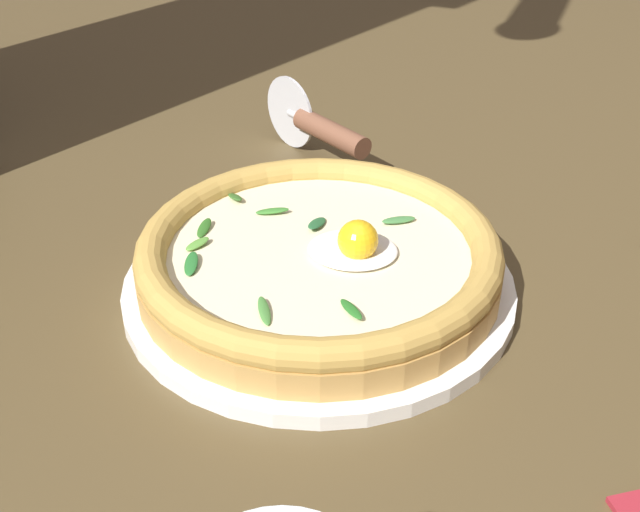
# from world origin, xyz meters

# --- Properties ---
(ground_plane) EXTENTS (2.40, 2.40, 0.03)m
(ground_plane) POSITION_xyz_m (0.00, 0.00, -0.01)
(ground_plane) COLOR brown
(ground_plane) RESTS_ON ground
(pizza_plate) EXTENTS (0.30, 0.30, 0.01)m
(pizza_plate) POSITION_xyz_m (0.00, 0.03, 0.01)
(pizza_plate) COLOR white
(pizza_plate) RESTS_ON ground
(pizza) EXTENTS (0.28, 0.28, 0.06)m
(pizza) POSITION_xyz_m (0.00, 0.03, 0.03)
(pizza) COLOR tan
(pizza) RESTS_ON pizza_plate
(pizza_cutter) EXTENTS (0.12, 0.11, 0.08)m
(pizza_cutter) POSITION_xyz_m (-0.04, 0.25, 0.04)
(pizza_cutter) COLOR silver
(pizza_cutter) RESTS_ON ground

